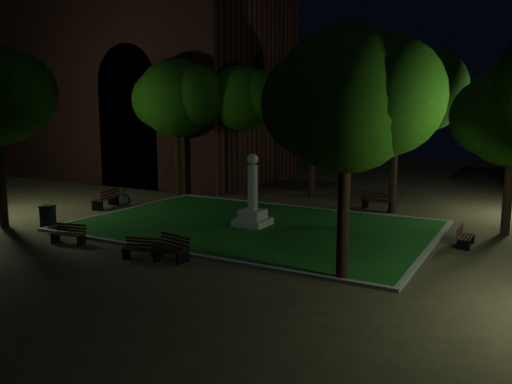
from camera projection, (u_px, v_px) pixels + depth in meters
ground at (229, 237)px, 20.52m from camera, size 80.00×80.00×0.00m
lawn at (253, 226)px, 22.24m from camera, size 15.00×10.00×0.08m
lawn_kerb at (253, 226)px, 22.23m from camera, size 15.40×10.40×0.12m
monument at (253, 206)px, 22.09m from camera, size 1.40×1.40×3.20m
building_main at (151, 82)px, 38.88m from camera, size 20.00×12.00×15.00m
tree_north_wl at (242, 98)px, 30.03m from camera, size 4.86×3.96×7.89m
tree_north_er at (399, 92)px, 24.46m from camera, size 6.30×5.14×8.63m
tree_se at (350, 100)px, 14.27m from camera, size 5.20×4.25×7.53m
tree_nw at (178, 98)px, 29.89m from camera, size 5.76×4.71×8.27m
tree_far_north at (315, 94)px, 29.11m from camera, size 5.70×4.66×8.46m
lamppost_nw at (154, 143)px, 35.14m from camera, size 1.18×0.28×4.08m
bench_near_left at (142, 250)px, 17.25m from camera, size 1.44×0.79×0.75m
bench_near_right at (171, 248)px, 17.30m from camera, size 1.62×0.84×0.85m
bench_west_near at (69, 235)px, 19.39m from camera, size 1.44×0.74×0.75m
bench_left_side at (107, 199)px, 26.60m from camera, size 1.10×1.94×1.01m
bench_right_side at (464, 237)px, 18.98m from camera, size 0.52×1.39×0.76m
bench_far_side at (378, 202)px, 25.89m from camera, size 1.92×1.04×1.00m
trash_bin at (48, 216)px, 22.20m from camera, size 0.71×0.71×0.95m
bicycle at (119, 196)px, 27.91m from camera, size 1.74×0.66×0.90m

